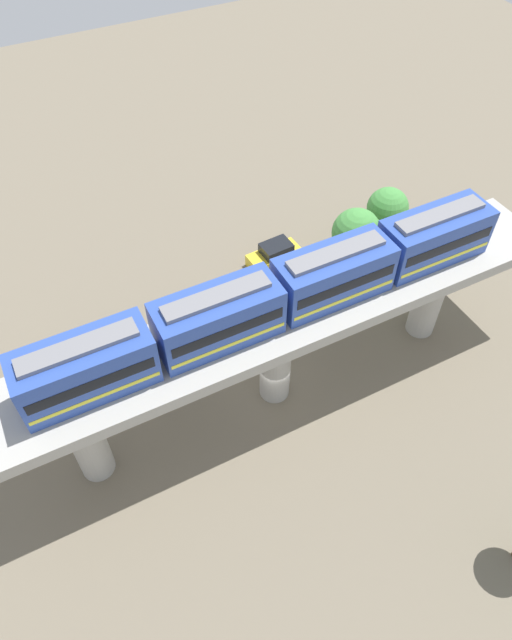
# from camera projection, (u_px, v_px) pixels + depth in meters

# --- Properties ---
(ground_plane) EXTENTS (120.00, 120.00, 0.00)m
(ground_plane) POSITION_uv_depth(u_px,v_px,m) (274.00, 391.00, 37.23)
(ground_plane) COLOR #706654
(viaduct) EXTENTS (5.20, 35.80, 7.39)m
(viaduct) POSITION_uv_depth(u_px,v_px,m) (277.00, 333.00, 32.88)
(viaduct) COLOR #A8A59E
(viaduct) RESTS_ON ground
(train) EXTENTS (2.64, 27.45, 3.24)m
(train) POSITION_uv_depth(u_px,v_px,m) (278.00, 295.00, 30.53)
(train) COLOR #2D4CA5
(train) RESTS_ON viaduct
(parked_car_white) EXTENTS (2.52, 4.45, 1.76)m
(parked_car_white) POSITION_uv_depth(u_px,v_px,m) (151.00, 358.00, 38.08)
(parked_car_white) COLOR white
(parked_car_white) RESTS_ON ground
(parked_car_yellow) EXTENTS (2.06, 4.30, 1.76)m
(parked_car_yellow) POSITION_uv_depth(u_px,v_px,m) (275.00, 255.00, 44.73)
(parked_car_yellow) COLOR yellow
(parked_car_yellow) RESTS_ON ground
(tree_near_viaduct) EXTENTS (3.64, 3.64, 5.33)m
(tree_near_viaduct) POSITION_uv_depth(u_px,v_px,m) (356.00, 233.00, 42.24)
(tree_near_viaduct) COLOR brown
(tree_near_viaduct) RESTS_ON ground
(tree_mid_lot) EXTENTS (3.25, 3.25, 4.66)m
(tree_mid_lot) POSITION_uv_depth(u_px,v_px,m) (388.00, 208.00, 44.92)
(tree_mid_lot) COLOR brown
(tree_mid_lot) RESTS_ON ground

